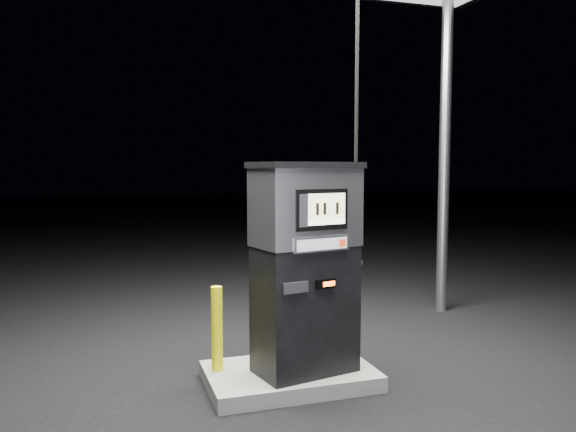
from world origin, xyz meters
name	(u,v)px	position (x,y,z in m)	size (l,w,h in m)	color
ground	(290,384)	(0.00, 0.00, 0.00)	(80.00, 80.00, 0.00)	black
pump_island	(290,376)	(0.00, 0.00, 0.07)	(1.60, 1.00, 0.15)	slate
fuel_dispenser	(306,265)	(0.12, -0.10, 1.17)	(1.15, 0.78, 4.13)	black
bollard_left	(217,329)	(-0.68, 0.17, 0.56)	(0.11, 0.11, 0.82)	#FFF70E
bollard_right	(343,315)	(0.57, 0.03, 0.63)	(0.13, 0.13, 0.95)	#FFF70E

